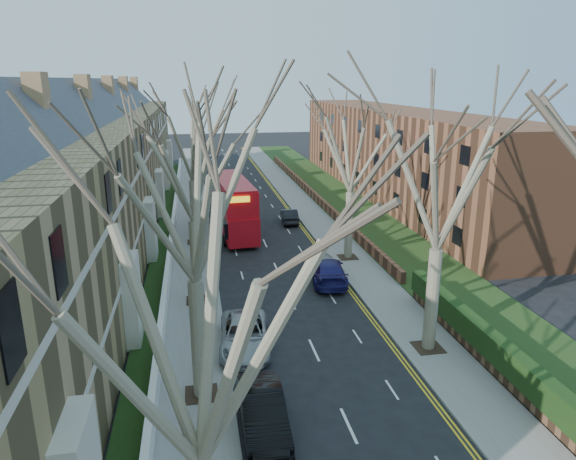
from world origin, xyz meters
TOP-DOWN VIEW (x-y plane):
  - pavement_left at (-6.00, 39.00)m, footprint 3.00×102.00m
  - pavement_right at (6.00, 39.00)m, footprint 3.00×102.00m
  - terrace_left at (-13.65, 31.00)m, footprint 9.70×78.00m
  - flats_right at (17.46, 43.00)m, footprint 13.97×54.00m
  - wall_hedge_right at (7.70, 2.00)m, footprint 0.70×24.00m
  - front_wall_left at (-7.65, 31.00)m, footprint 0.30×78.00m
  - grass_verge_right at (10.50, 39.00)m, footprint 6.00×102.00m
  - tree_left_near at (-5.70, -4.00)m, footprint 9.80×9.80m
  - tree_left_mid at (-5.70, 6.00)m, footprint 10.50×10.50m
  - tree_left_far at (-5.70, 16.00)m, footprint 10.15×10.15m
  - tree_left_dist at (-5.70, 28.00)m, footprint 10.50×10.50m
  - tree_right_mid at (5.70, 8.00)m, footprint 10.50×10.50m
  - tree_right_far at (5.70, 22.00)m, footprint 10.15×10.15m
  - double_decker_bus at (-2.31, 30.61)m, footprint 3.48×11.49m
  - car_left_mid at (-3.37, 3.40)m, footprint 1.68×4.80m
  - car_left_far at (-3.44, 9.84)m, footprint 2.91×5.51m
  - car_right_near at (3.02, 17.82)m, footprint 2.92×5.71m
  - car_right_mid at (3.07, 19.56)m, footprint 2.02×4.37m
  - car_right_far at (3.20, 33.03)m, footprint 1.70×4.14m

SIDE VIEW (x-z plane):
  - pavement_left at x=-6.00m, z-range 0.00..0.12m
  - pavement_right at x=6.00m, z-range 0.00..0.12m
  - grass_verge_right at x=10.50m, z-range 0.12..0.18m
  - front_wall_left at x=-7.65m, z-range 0.12..1.12m
  - car_right_far at x=3.20m, z-range 0.00..1.33m
  - car_right_mid at x=3.07m, z-range 0.00..1.45m
  - car_left_far at x=-3.44m, z-range 0.00..1.48m
  - car_left_mid at x=-3.37m, z-range 0.00..1.58m
  - car_right_near at x=3.02m, z-range 0.00..1.59m
  - wall_hedge_right at x=7.70m, z-range 0.22..2.02m
  - double_decker_bus at x=-2.31m, z-range -0.03..4.69m
  - flats_right at x=17.46m, z-range -0.02..9.98m
  - terrace_left at x=-13.65m, z-range -1.27..12.33m
  - tree_left_near at x=-5.70m, z-range 2.06..15.79m
  - tree_left_far at x=-5.70m, z-range 2.13..16.35m
  - tree_right_far at x=5.70m, z-range 2.13..16.35m
  - tree_left_mid at x=-5.70m, z-range 2.20..16.91m
  - tree_right_mid at x=5.70m, z-range 2.20..16.91m
  - tree_left_dist at x=-5.70m, z-range 2.20..16.91m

